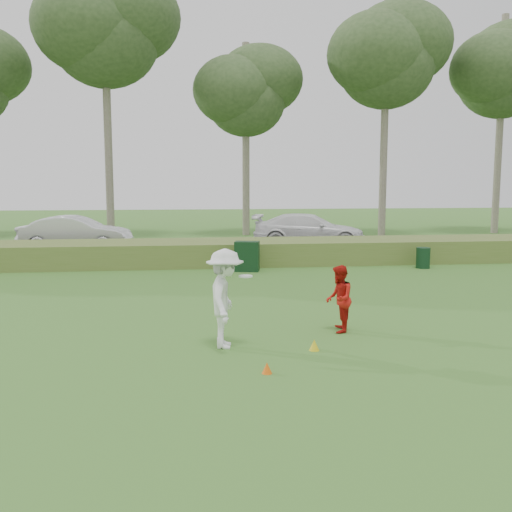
{
  "coord_description": "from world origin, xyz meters",
  "views": [
    {
      "loc": [
        -1.85,
        -10.53,
        3.17
      ],
      "look_at": [
        0.0,
        4.0,
        1.3
      ],
      "focal_mm": 40.0,
      "sensor_mm": 36.0,
      "label": 1
    }
  ],
  "objects": [
    {
      "name": "player_red",
      "position": [
        1.42,
        1.1,
        0.72
      ],
      "size": [
        0.71,
        0.82,
        1.44
      ],
      "primitive_type": "imported",
      "rotation": [
        0.0,
        0.0,
        -1.83
      ],
      "color": "red",
      "rests_on": "ground"
    },
    {
      "name": "park_road",
      "position": [
        0.0,
        17.0,
        0.03
      ],
      "size": [
        80.0,
        6.0,
        0.06
      ],
      "primitive_type": "cube",
      "color": "#2D2D2D",
      "rests_on": "ground"
    },
    {
      "name": "trash_bin",
      "position": [
        7.07,
        9.74,
        0.39
      ],
      "size": [
        0.54,
        0.54,
        0.78
      ],
      "primitive_type": "cylinder",
      "rotation": [
        0.0,
        0.0,
        -0.05
      ],
      "color": "black",
      "rests_on": "ground"
    },
    {
      "name": "car_mid",
      "position": [
        -6.76,
        16.38,
        0.88
      ],
      "size": [
        5.12,
        2.25,
        1.64
      ],
      "primitive_type": "imported",
      "rotation": [
        0.0,
        0.0,
        1.46
      ],
      "color": "silver",
      "rests_on": "park_road"
    },
    {
      "name": "ground",
      "position": [
        0.0,
        0.0,
        0.0
      ],
      "size": [
        120.0,
        120.0,
        0.0
      ],
      "primitive_type": "plane",
      "color": "#326923",
      "rests_on": "ground"
    },
    {
      "name": "tree_6",
      "position": [
        18.0,
        23.8,
        10.1
      ],
      "size": [
        7.02,
        7.02,
        13.5
      ],
      "color": "gray",
      "rests_on": "ground"
    },
    {
      "name": "cone_orange",
      "position": [
        -0.5,
        -1.39,
        0.1
      ],
      "size": [
        0.17,
        0.17,
        0.19
      ],
      "primitive_type": "cone",
      "color": "#F05E0C",
      "rests_on": "ground"
    },
    {
      "name": "tree_3",
      "position": [
        -6.0,
        23.0,
        11.6
      ],
      "size": [
        7.8,
        7.8,
        15.5
      ],
      "color": "gray",
      "rests_on": "ground"
    },
    {
      "name": "player_white",
      "position": [
        -1.08,
        0.26,
        0.96
      ],
      "size": [
        0.98,
        1.33,
        1.92
      ],
      "rotation": [
        0.0,
        0.0,
        1.43
      ],
      "color": "white",
      "rests_on": "ground"
    },
    {
      "name": "car_right",
      "position": [
        4.35,
        17.14,
        0.87
      ],
      "size": [
        5.95,
        3.56,
        1.61
      ],
      "primitive_type": "imported",
      "rotation": [
        0.0,
        0.0,
        1.32
      ],
      "color": "white",
      "rests_on": "park_road"
    },
    {
      "name": "cone_yellow",
      "position": [
        0.59,
        -0.19,
        0.11
      ],
      "size": [
        0.2,
        0.2,
        0.22
      ],
      "primitive_type": "cone",
      "color": "gold",
      "rests_on": "ground"
    },
    {
      "name": "tree_5",
      "position": [
        10.0,
        22.5,
        10.47
      ],
      "size": [
        7.28,
        7.28,
        14.0
      ],
      "color": "gray",
      "rests_on": "ground"
    },
    {
      "name": "reed_strip",
      "position": [
        0.0,
        12.0,
        0.45
      ],
      "size": [
        80.0,
        3.0,
        0.9
      ],
      "primitive_type": "cube",
      "color": "#526B2B",
      "rests_on": "ground"
    },
    {
      "name": "tree_4",
      "position": [
        2.0,
        24.5,
        8.59
      ],
      "size": [
        6.24,
        6.24,
        11.5
      ],
      "color": "gray",
      "rests_on": "ground"
    },
    {
      "name": "utility_cabinet",
      "position": [
        0.42,
        9.84,
        0.54
      ],
      "size": [
        0.97,
        0.73,
        1.08
      ],
      "primitive_type": "cube",
      "rotation": [
        0.0,
        0.0,
        -0.24
      ],
      "color": "black",
      "rests_on": "ground"
    }
  ]
}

